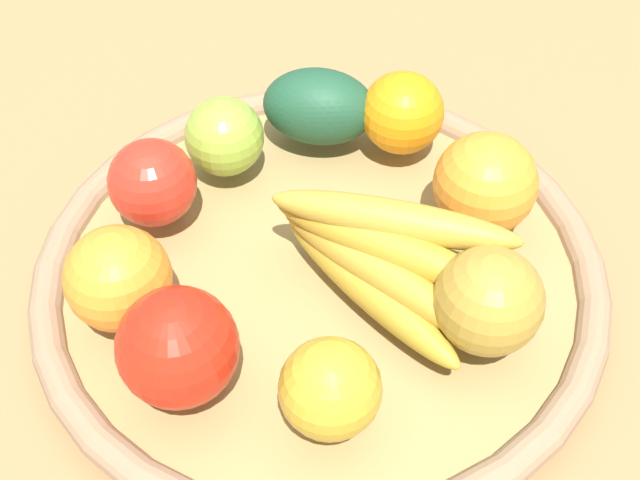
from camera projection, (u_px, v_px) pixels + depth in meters
name	position (u px, v px, depth m)	size (l,w,h in m)	color
ground_plane	(320.00, 287.00, 0.67)	(2.40, 2.40, 0.00)	#9B7046
basket	(320.00, 273.00, 0.65)	(0.43, 0.43, 0.03)	#987F4C
banana_bunch	(382.00, 256.00, 0.60)	(0.18, 0.14, 0.07)	#B0922B
apple_1	(152.00, 183.00, 0.65)	(0.07, 0.07, 0.07)	red
apple_0	(330.00, 389.00, 0.53)	(0.06, 0.06, 0.06)	gold
orange_0	(485.00, 184.00, 0.64)	(0.08, 0.08, 0.08)	orange
apple_4	(488.00, 301.00, 0.57)	(0.07, 0.07, 0.07)	#A78531
orange_2	(118.00, 278.00, 0.58)	(0.07, 0.07, 0.07)	orange
avocado	(319.00, 107.00, 0.71)	(0.09, 0.06, 0.06)	#1D4B32
apple_2	(224.00, 137.00, 0.69)	(0.06, 0.06, 0.06)	#8AAE39
apple_3	(178.00, 347.00, 0.54)	(0.08, 0.08, 0.08)	red
orange_1	(403.00, 113.00, 0.70)	(0.07, 0.07, 0.07)	orange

